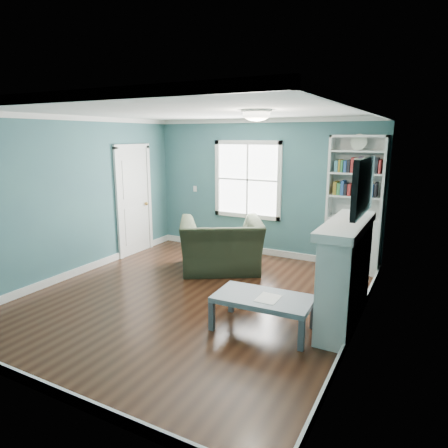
% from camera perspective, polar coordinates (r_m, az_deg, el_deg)
% --- Properties ---
extents(floor, '(5.00, 5.00, 0.00)m').
position_cam_1_polar(floor, '(5.88, -4.40, -10.44)').
color(floor, black).
rests_on(floor, ground).
extents(room_walls, '(5.00, 5.00, 5.00)m').
position_cam_1_polar(room_walls, '(5.46, -4.68, 5.03)').
color(room_walls, '#385F6B').
rests_on(room_walls, ground).
extents(trim, '(4.50, 5.00, 2.60)m').
position_cam_1_polar(trim, '(5.51, -4.62, 1.47)').
color(trim, white).
rests_on(trim, ground).
extents(window, '(1.40, 0.06, 1.50)m').
position_cam_1_polar(window, '(7.79, 3.37, 6.33)').
color(window, white).
rests_on(window, room_walls).
extents(bookshelf, '(0.90, 0.35, 2.31)m').
position_cam_1_polar(bookshelf, '(7.09, 18.07, 0.80)').
color(bookshelf, silver).
rests_on(bookshelf, ground).
extents(fireplace, '(0.44, 1.58, 1.30)m').
position_cam_1_polar(fireplace, '(5.11, 17.07, -6.95)').
color(fireplace, black).
rests_on(fireplace, ground).
extents(tv, '(0.06, 1.10, 0.65)m').
position_cam_1_polar(tv, '(4.84, 19.30, 5.13)').
color(tv, black).
rests_on(tv, fireplace).
extents(door, '(0.12, 0.98, 2.17)m').
position_cam_1_polar(door, '(7.96, -12.73, 3.44)').
color(door, silver).
rests_on(door, ground).
extents(ceiling_fixture, '(0.38, 0.38, 0.15)m').
position_cam_1_polar(ceiling_fixture, '(5.08, 4.67, 15.41)').
color(ceiling_fixture, white).
rests_on(ceiling_fixture, room_walls).
extents(light_switch, '(0.08, 0.01, 0.12)m').
position_cam_1_polar(light_switch, '(8.38, -4.16, 5.04)').
color(light_switch, white).
rests_on(light_switch, room_walls).
extents(recliner, '(1.63, 1.47, 1.19)m').
position_cam_1_polar(recliner, '(6.82, -0.42, -1.83)').
color(recliner, black).
rests_on(recliner, ground).
extents(coffee_table, '(1.18, 0.68, 0.42)m').
position_cam_1_polar(coffee_table, '(4.86, 5.62, -10.84)').
color(coffee_table, '#494F57').
rests_on(coffee_table, ground).
extents(paper_sheet, '(0.25, 0.32, 0.00)m').
position_cam_1_polar(paper_sheet, '(4.79, 6.32, -10.50)').
color(paper_sheet, white).
rests_on(paper_sheet, coffee_table).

